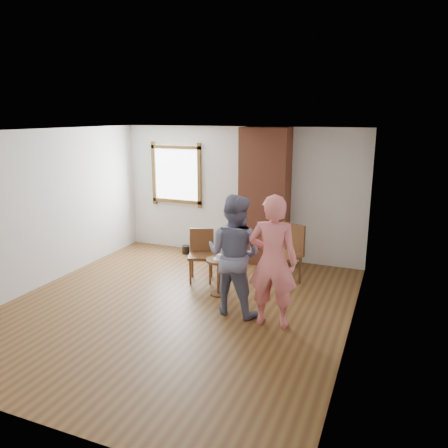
# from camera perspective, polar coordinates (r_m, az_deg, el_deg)

# --- Properties ---
(ground) EXTENTS (5.50, 5.50, 0.00)m
(ground) POSITION_cam_1_polar(r_m,az_deg,el_deg) (6.73, -6.27, -10.74)
(ground) COLOR brown
(ground) RESTS_ON ground
(room_shell) EXTENTS (5.04, 5.52, 2.62)m
(room_shell) POSITION_cam_1_polar(r_m,az_deg,el_deg) (6.75, -4.67, 5.46)
(room_shell) COLOR silver
(room_shell) RESTS_ON ground
(brick_chimney) EXTENTS (0.90, 0.50, 2.60)m
(brick_chimney) POSITION_cam_1_polar(r_m,az_deg,el_deg) (8.34, 5.33, 3.55)
(brick_chimney) COLOR #995036
(brick_chimney) RESTS_ON ground
(stoneware_crock) EXTENTS (0.34, 0.34, 0.42)m
(stoneware_crock) POSITION_cam_1_polar(r_m,az_deg,el_deg) (8.99, -3.49, -2.78)
(stoneware_crock) COLOR tan
(stoneware_crock) RESTS_ON ground
(dark_pot) EXTENTS (0.21, 0.21, 0.17)m
(dark_pot) POSITION_cam_1_polar(r_m,az_deg,el_deg) (9.14, -4.99, -3.35)
(dark_pot) COLOR black
(dark_pot) RESTS_ON ground
(dining_chair_left) EXTENTS (0.53, 0.53, 0.89)m
(dining_chair_left) POSITION_cam_1_polar(r_m,az_deg,el_deg) (7.61, -2.99, -3.66)
(dining_chair_left) COLOR brown
(dining_chair_left) RESTS_ON ground
(dining_chair_right) EXTENTS (0.62, 0.62, 1.02)m
(dining_chair_right) POSITION_cam_1_polar(r_m,az_deg,el_deg) (7.51, 8.33, -3.46)
(dining_chair_right) COLOR brown
(dining_chair_right) RESTS_ON ground
(side_table) EXTENTS (0.40, 0.40, 0.60)m
(side_table) POSITION_cam_1_polar(r_m,az_deg,el_deg) (6.98, -0.69, -6.14)
(side_table) COLOR brown
(side_table) RESTS_ON ground
(cake_plate) EXTENTS (0.18, 0.18, 0.01)m
(cake_plate) POSITION_cam_1_polar(r_m,az_deg,el_deg) (6.91, -0.69, -4.58)
(cake_plate) COLOR white
(cake_plate) RESTS_ON side_table
(cake_slice) EXTENTS (0.08, 0.07, 0.06)m
(cake_slice) POSITION_cam_1_polar(r_m,az_deg,el_deg) (6.90, -0.62, -4.32)
(cake_slice) COLOR silver
(cake_slice) RESTS_ON cake_plate
(man) EXTENTS (0.93, 0.76, 1.75)m
(man) POSITION_cam_1_polar(r_m,az_deg,el_deg) (6.24, 1.33, -4.02)
(man) COLOR #15163B
(man) RESTS_ON ground
(person_pink) EXTENTS (0.70, 0.49, 1.83)m
(person_pink) POSITION_cam_1_polar(r_m,az_deg,el_deg) (5.88, 6.39, -4.90)
(person_pink) COLOR #F87C7D
(person_pink) RESTS_ON ground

